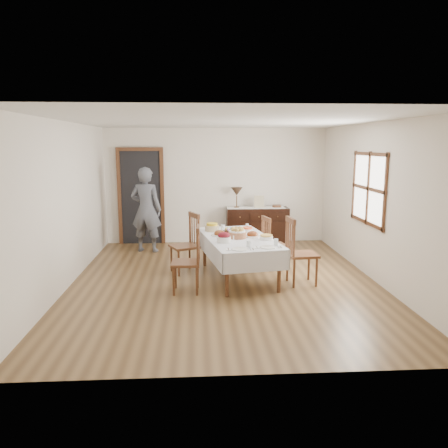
{
  "coord_description": "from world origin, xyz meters",
  "views": [
    {
      "loc": [
        -0.44,
        -6.94,
        2.25
      ],
      "look_at": [
        0.0,
        0.1,
        0.95
      ],
      "focal_mm": 35.0,
      "sensor_mm": 36.0,
      "label": 1
    }
  ],
  "objects": [
    {
      "name": "beet_bowl",
      "position": [
        -0.02,
        -0.17,
        0.78
      ],
      "size": [
        0.22,
        0.22,
        0.17
      ],
      "color": "white",
      "rests_on": "dining_table"
    },
    {
      "name": "ground",
      "position": [
        0.0,
        0.0,
        0.0
      ],
      "size": [
        6.0,
        6.0,
        0.0
      ],
      "primitive_type": "plane",
      "color": "brown"
    },
    {
      "name": "setting_left",
      "position": [
        0.23,
        -0.62,
        0.72
      ],
      "size": [
        0.44,
        0.31,
        0.1
      ],
      "color": "white",
      "rests_on": "dining_table"
    },
    {
      "name": "dining_table",
      "position": [
        0.25,
        0.18,
        0.62
      ],
      "size": [
        1.38,
        2.2,
        0.7
      ],
      "rotation": [
        0.0,
        0.0,
        0.17
      ],
      "color": "silver",
      "rests_on": "ground"
    },
    {
      "name": "deco_bowl",
      "position": [
        1.36,
        2.72,
        0.86
      ],
      "size": [
        0.2,
        0.2,
        0.06
      ],
      "color": "#57311C",
      "rests_on": "sideboard"
    },
    {
      "name": "chair_right_far",
      "position": [
        0.92,
        0.7,
        0.49
      ],
      "size": [
        0.48,
        0.48,
        0.96
      ],
      "rotation": [
        0.0,
        0.0,
        1.8
      ],
      "color": "#57311C",
      "rests_on": "ground"
    },
    {
      "name": "butter_dish",
      "position": [
        0.21,
        0.05,
        0.74
      ],
      "size": [
        0.15,
        0.11,
        0.07
      ],
      "color": "white",
      "rests_on": "dining_table"
    },
    {
      "name": "ham_platter_b",
      "position": [
        0.49,
        0.23,
        0.73
      ],
      "size": [
        0.3,
        0.3,
        0.11
      ],
      "color": "white",
      "rests_on": "dining_table"
    },
    {
      "name": "casserole_dish",
      "position": [
        0.69,
        -0.01,
        0.74
      ],
      "size": [
        0.22,
        0.22,
        0.08
      ],
      "color": "white",
      "rests_on": "dining_table"
    },
    {
      "name": "bread_basket",
      "position": [
        0.22,
        0.14,
        0.78
      ],
      "size": [
        0.31,
        0.31,
        0.18
      ],
      "color": "#955B39",
      "rests_on": "dining_table"
    },
    {
      "name": "chair_left_far",
      "position": [
        -0.62,
        0.59,
        0.53
      ],
      "size": [
        0.58,
        0.58,
        1.05
      ],
      "rotation": [
        0.0,
        0.0,
        -1.15
      ],
      "color": "#57311C",
      "rests_on": "ground"
    },
    {
      "name": "sideboard",
      "position": [
        0.92,
        2.72,
        0.42
      ],
      "size": [
        1.39,
        0.51,
        0.83
      ],
      "color": "black",
      "rests_on": "ground"
    },
    {
      "name": "setting_right",
      "position": [
        0.67,
        -0.52,
        0.72
      ],
      "size": [
        0.44,
        0.31,
        0.1
      ],
      "color": "white",
      "rests_on": "dining_table"
    },
    {
      "name": "chair_left_near",
      "position": [
        -0.57,
        -0.48,
        0.52
      ],
      "size": [
        0.44,
        0.44,
        1.03
      ],
      "rotation": [
        0.0,
        0.0,
        -1.6
      ],
      "color": "#57311C",
      "rests_on": "ground"
    },
    {
      "name": "picture_frame",
      "position": [
        0.95,
        2.66,
        0.97
      ],
      "size": [
        0.22,
        0.08,
        0.28
      ],
      "color": "tan",
      "rests_on": "sideboard"
    },
    {
      "name": "table_lamp",
      "position": [
        0.45,
        2.73,
        1.19
      ],
      "size": [
        0.26,
        0.26,
        0.46
      ],
      "color": "brown",
      "rests_on": "sideboard"
    },
    {
      "name": "egg_basket",
      "position": [
        0.13,
        0.55,
        0.74
      ],
      "size": [
        0.24,
        0.24,
        0.1
      ],
      "color": "black",
      "rests_on": "dining_table"
    },
    {
      "name": "glass_far_b",
      "position": [
        0.48,
        0.9,
        0.75
      ],
      "size": [
        0.06,
        0.06,
        0.1
      ],
      "color": "white",
      "rests_on": "dining_table"
    },
    {
      "name": "pineapple_bowl",
      "position": [
        -0.18,
        0.76,
        0.77
      ],
      "size": [
        0.25,
        0.25,
        0.14
      ],
      "color": "tan",
      "rests_on": "dining_table"
    },
    {
      "name": "person",
      "position": [
        -1.51,
        2.16,
        0.95
      ],
      "size": [
        0.66,
        0.5,
        1.91
      ],
      "primitive_type": "imported",
      "rotation": [
        0.0,
        0.0,
        2.92
      ],
      "color": "#51545D",
      "rests_on": "ground"
    },
    {
      "name": "ham_platter_a",
      "position": [
        -0.06,
        0.35,
        0.73
      ],
      "size": [
        0.29,
        0.29,
        0.11
      ],
      "color": "white",
      "rests_on": "dining_table"
    },
    {
      "name": "room_shell",
      "position": [
        -0.15,
        0.42,
        1.64
      ],
      "size": [
        5.02,
        6.02,
        2.65
      ],
      "color": "white",
      "rests_on": "ground"
    },
    {
      "name": "chair_right_near",
      "position": [
        1.19,
        -0.21,
        0.56
      ],
      "size": [
        0.49,
        0.49,
        1.1
      ],
      "rotation": [
        0.0,
        0.0,
        1.65
      ],
      "color": "#57311C",
      "rests_on": "ground"
    },
    {
      "name": "carrot_bowl",
      "position": [
        0.45,
        0.63,
        0.74
      ],
      "size": [
        0.23,
        0.23,
        0.09
      ],
      "color": "white",
      "rests_on": "dining_table"
    },
    {
      "name": "glass_far_a",
      "position": [
        0.02,
        0.78,
        0.76
      ],
      "size": [
        0.07,
        0.07,
        0.11
      ],
      "color": "white",
      "rests_on": "dining_table"
    },
    {
      "name": "runner",
      "position": [
        0.88,
        2.69,
        0.84
      ],
      "size": [
        1.3,
        0.35,
        0.01
      ],
      "color": "white",
      "rests_on": "sideboard"
    }
  ]
}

